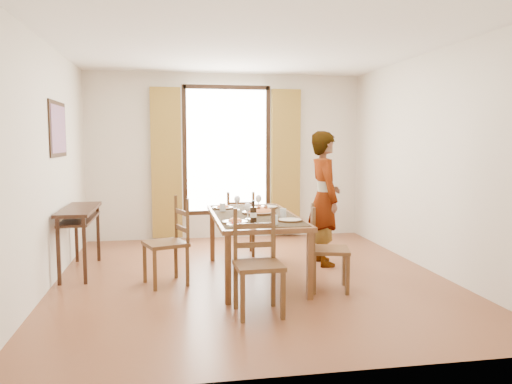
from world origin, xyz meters
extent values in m
plane|color=brown|center=(0.00, 0.00, 0.00)|extent=(5.00, 5.00, 0.00)
cube|color=beige|center=(0.00, 2.50, 1.35)|extent=(4.50, 0.10, 2.70)
cube|color=beige|center=(0.00, -2.50, 1.35)|extent=(4.50, 0.10, 2.70)
cube|color=beige|center=(-2.25, 0.00, 1.35)|extent=(0.10, 5.00, 2.70)
cube|color=beige|center=(2.25, 0.00, 1.35)|extent=(0.10, 5.00, 2.70)
cube|color=white|center=(0.00, 0.00, 2.72)|extent=(4.50, 5.00, 0.04)
cube|color=white|center=(0.00, 2.47, 1.45)|extent=(1.30, 0.04, 2.00)
cube|color=olive|center=(-0.98, 2.41, 1.25)|extent=(0.48, 0.10, 2.40)
cube|color=olive|center=(0.98, 2.41, 1.25)|extent=(0.48, 0.10, 2.40)
cube|color=black|center=(-2.24, 0.60, 1.75)|extent=(0.02, 0.86, 0.66)
cube|color=#BB4E23|center=(-2.23, 0.60, 1.75)|extent=(0.01, 0.76, 0.56)
cube|color=#331811|center=(-2.03, 0.60, 0.78)|extent=(0.38, 1.20, 0.04)
cube|color=#331811|center=(-2.03, 0.60, 0.66)|extent=(0.34, 1.10, 0.03)
cube|color=#331811|center=(-2.17, 0.05, 0.38)|extent=(0.04, 0.04, 0.76)
cube|color=#331811|center=(-2.17, 1.15, 0.38)|extent=(0.04, 0.04, 0.76)
cube|color=#331811|center=(-1.89, 0.05, 0.38)|extent=(0.04, 0.04, 0.76)
cube|color=#331811|center=(-1.89, 1.15, 0.38)|extent=(0.04, 0.04, 0.76)
cube|color=brown|center=(0.04, -0.01, 0.72)|extent=(0.96, 1.94, 0.05)
cube|color=black|center=(0.04, -0.01, 0.75)|extent=(0.88, 1.78, 0.01)
cube|color=brown|center=(-0.38, -0.92, 0.35)|extent=(0.06, 0.06, 0.70)
cube|color=brown|center=(-0.38, 0.90, 0.35)|extent=(0.06, 0.06, 0.70)
cube|color=brown|center=(0.45, -0.92, 0.35)|extent=(0.06, 0.06, 0.70)
cube|color=brown|center=(0.45, 0.90, 0.35)|extent=(0.06, 0.06, 0.70)
cube|color=#543C1C|center=(-0.99, -0.11, 0.47)|extent=(0.55, 0.55, 0.04)
cube|color=#543C1C|center=(-1.23, 0.00, 0.23)|extent=(0.04, 0.04, 0.47)
cube|color=#543C1C|center=(-0.88, 0.12, 0.23)|extent=(0.04, 0.04, 0.47)
cube|color=#543C1C|center=(-1.11, -0.35, 0.23)|extent=(0.04, 0.04, 0.47)
cube|color=#543C1C|center=(-0.76, -0.23, 0.23)|extent=(0.04, 0.04, 0.47)
cube|color=#543C1C|center=(-0.87, 0.13, 0.72)|extent=(0.04, 0.04, 0.52)
cube|color=#543C1C|center=(-0.75, -0.22, 0.72)|extent=(0.04, 0.04, 0.52)
cube|color=#543C1C|center=(-0.81, -0.05, 0.62)|extent=(0.15, 0.36, 0.05)
cube|color=#543C1C|center=(-0.81, -0.05, 0.81)|extent=(0.15, 0.36, 0.05)
cube|color=#543C1C|center=(0.04, 1.21, 0.43)|extent=(0.43, 0.43, 0.04)
cube|color=#543C1C|center=(0.22, 1.37, 0.22)|extent=(0.04, 0.04, 0.43)
cube|color=#543C1C|center=(0.20, 1.02, 0.22)|extent=(0.04, 0.04, 0.43)
cube|color=#543C1C|center=(-0.12, 1.39, 0.22)|extent=(0.04, 0.04, 0.43)
cube|color=#543C1C|center=(-0.15, 1.05, 0.22)|extent=(0.04, 0.04, 0.43)
cube|color=#543C1C|center=(0.20, 1.01, 0.67)|extent=(0.03, 0.03, 0.48)
cube|color=#543C1C|center=(-0.15, 1.04, 0.67)|extent=(0.03, 0.03, 0.48)
cube|color=#543C1C|center=(0.02, 1.03, 0.58)|extent=(0.35, 0.05, 0.05)
cube|color=#543C1C|center=(0.02, 1.03, 0.75)|extent=(0.35, 0.05, 0.05)
cube|color=#543C1C|center=(-0.13, -1.25, 0.46)|extent=(0.45, 0.45, 0.04)
cube|color=#543C1C|center=(-0.31, -1.44, 0.23)|extent=(0.04, 0.04, 0.46)
cube|color=#543C1C|center=(-0.33, -1.07, 0.23)|extent=(0.04, 0.04, 0.46)
cube|color=#543C1C|center=(0.06, -1.43, 0.23)|extent=(0.04, 0.04, 0.46)
cube|color=#543C1C|center=(0.05, -1.06, 0.23)|extent=(0.04, 0.04, 0.46)
cube|color=#543C1C|center=(-0.33, -1.06, 0.72)|extent=(0.04, 0.04, 0.52)
cube|color=#543C1C|center=(0.05, -1.05, 0.72)|extent=(0.04, 0.04, 0.52)
cube|color=#543C1C|center=(-0.14, -1.05, 0.62)|extent=(0.37, 0.04, 0.05)
cube|color=#543C1C|center=(-0.14, -1.05, 0.80)|extent=(0.37, 0.04, 0.05)
cube|color=#543C1C|center=(0.76, -0.62, 0.44)|extent=(0.50, 0.50, 0.04)
cube|color=#543C1C|center=(0.89, -0.84, 0.22)|extent=(0.04, 0.04, 0.44)
cube|color=#543C1C|center=(0.55, -0.75, 0.22)|extent=(0.04, 0.04, 0.44)
cube|color=#543C1C|center=(0.97, -0.50, 0.22)|extent=(0.04, 0.04, 0.44)
cube|color=#543C1C|center=(0.63, -0.41, 0.22)|extent=(0.04, 0.04, 0.44)
cube|color=#543C1C|center=(0.54, -0.75, 0.68)|extent=(0.04, 0.04, 0.49)
cube|color=#543C1C|center=(0.62, -0.41, 0.68)|extent=(0.04, 0.04, 0.49)
cube|color=#543C1C|center=(0.58, -0.58, 0.58)|extent=(0.11, 0.35, 0.05)
cube|color=#543C1C|center=(0.58, -0.58, 0.76)|extent=(0.11, 0.35, 0.05)
imported|color=#919399|center=(1.04, 0.48, 0.87)|extent=(0.63, 0.42, 1.74)
cylinder|color=silver|center=(0.32, -0.28, 0.81)|extent=(0.07, 0.07, 0.10)
cylinder|color=silver|center=(-0.30, 0.31, 0.81)|extent=(0.07, 0.07, 0.10)
cylinder|color=silver|center=(0.12, -0.74, 0.81)|extent=(0.07, 0.07, 0.10)
camera|label=1|loc=(-0.93, -5.70, 1.63)|focal=35.00mm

